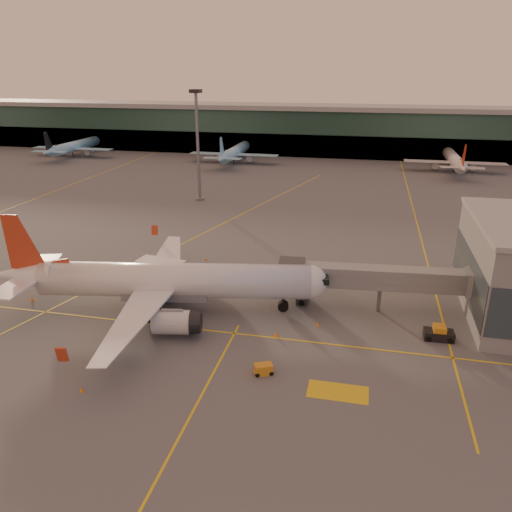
% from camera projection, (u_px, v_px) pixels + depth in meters
% --- Properties ---
extents(ground, '(600.00, 600.00, 0.00)m').
position_uv_depth(ground, '(181.00, 350.00, 56.69)').
color(ground, '#4C4F54').
rests_on(ground, ground).
extents(taxi_markings, '(100.12, 173.00, 0.01)m').
position_uv_depth(taxi_markings, '(226.00, 230.00, 98.80)').
color(taxi_markings, gold).
rests_on(taxi_markings, ground).
extents(terminal, '(400.00, 20.00, 17.60)m').
position_uv_depth(terminal, '(317.00, 130.00, 183.02)').
color(terminal, '#19382D').
rests_on(terminal, ground).
extents(mast_west_near, '(2.40, 2.40, 25.60)m').
position_uv_depth(mast_west_near, '(198.00, 138.00, 115.79)').
color(mast_west_near, slate).
rests_on(mast_west_near, ground).
extents(distant_aircraft_row, '(290.00, 34.00, 13.00)m').
position_uv_depth(distant_aircraft_row, '(247.00, 163.00, 168.71)').
color(distant_aircraft_row, '#8ECEED').
rests_on(distant_aircraft_row, ground).
extents(main_airplane, '(42.84, 38.88, 12.99)m').
position_uv_depth(main_airplane, '(164.00, 282.00, 64.34)').
color(main_airplane, silver).
rests_on(main_airplane, ground).
extents(jet_bridge, '(27.65, 5.58, 6.26)m').
position_uv_depth(jet_bridge, '(393.00, 280.00, 64.19)').
color(jet_bridge, slate).
rests_on(jet_bridge, ground).
extents(catering_truck, '(6.92, 3.88, 5.09)m').
position_uv_depth(catering_truck, '(162.00, 275.00, 69.64)').
color(catering_truck, '#C5521C').
rests_on(catering_truck, ground).
extents(gpu_cart, '(2.21, 1.82, 1.12)m').
position_uv_depth(gpu_cart, '(263.00, 369.00, 52.08)').
color(gpu_cart, orange).
rests_on(gpu_cart, ground).
extents(pushback_tug, '(3.46, 1.95, 1.76)m').
position_uv_depth(pushback_tug, '(439.00, 334.00, 58.68)').
color(pushback_tug, black).
rests_on(pushback_tug, ground).
extents(cone_nose, '(0.42, 0.42, 0.53)m').
position_uv_depth(cone_nose, '(318.00, 324.00, 61.89)').
color(cone_nose, orange).
rests_on(cone_nose, ground).
extents(cone_tail, '(0.44, 0.44, 0.56)m').
position_uv_depth(cone_tail, '(32.00, 299.00, 68.58)').
color(cone_tail, orange).
rests_on(cone_tail, ground).
extents(cone_wing_right, '(0.39, 0.39, 0.50)m').
position_uv_depth(cone_wing_right, '(81.00, 389.00, 49.31)').
color(cone_wing_right, orange).
rests_on(cone_wing_right, ground).
extents(cone_wing_left, '(0.39, 0.39, 0.49)m').
position_uv_depth(cone_wing_left, '(206.00, 258.00, 83.28)').
color(cone_wing_left, orange).
rests_on(cone_wing_left, ground).
extents(cone_fwd, '(0.50, 0.50, 0.64)m').
position_uv_depth(cone_fwd, '(276.00, 334.00, 59.42)').
color(cone_fwd, orange).
rests_on(cone_fwd, ground).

